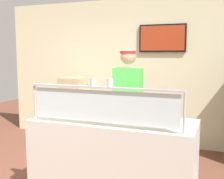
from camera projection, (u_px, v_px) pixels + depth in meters
name	position (u px, v px, depth m)	size (l,w,h in m)	color
ground_plane	(129.00, 177.00, 3.91)	(12.00, 12.00, 0.00)	brown
shop_rear_unit	(156.00, 72.00, 5.20)	(6.24, 0.13, 2.70)	beige
serving_counter	(113.00, 160.00, 3.27)	(1.84, 0.76, 0.95)	silver
sneeze_guard	(102.00, 101.00, 2.88)	(1.67, 0.06, 0.41)	#B2B5BC
pizza_tray	(105.00, 116.00, 3.33)	(0.51, 0.51, 0.04)	#9EA0A8
pizza_server	(104.00, 114.00, 3.31)	(0.07, 0.28, 0.01)	#ADAFB7
parmesan_shaker	(93.00, 83.00, 2.90)	(0.06, 0.06, 0.08)	white
pepper_flake_shaker	(110.00, 83.00, 2.83)	(0.06, 0.06, 0.08)	white
worker_figure	(128.00, 104.00, 3.91)	(0.41, 0.50, 1.76)	#23232D
prep_shelf	(74.00, 118.00, 5.38)	(0.70, 0.55, 0.94)	#B7BABF
pizza_box_stack	(73.00, 86.00, 5.30)	(0.46, 0.44, 0.31)	tan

